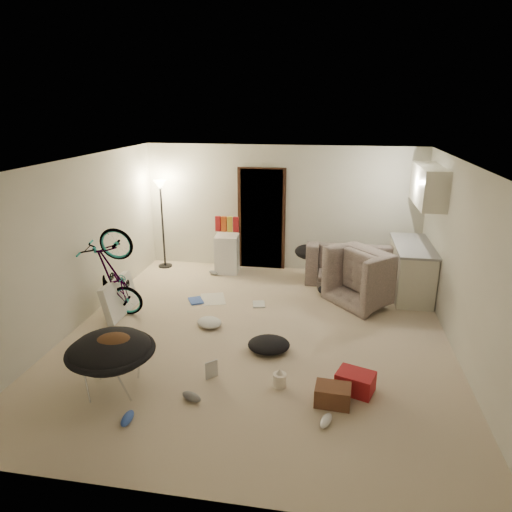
% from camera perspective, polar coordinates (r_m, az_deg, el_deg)
% --- Properties ---
extents(floor, '(5.50, 6.00, 0.02)m').
position_cam_1_polar(floor, '(6.83, 0.13, -9.89)').
color(floor, beige).
rests_on(floor, ground).
extents(ceiling, '(5.50, 6.00, 0.02)m').
position_cam_1_polar(ceiling, '(6.06, 0.15, 11.59)').
color(ceiling, white).
rests_on(ceiling, wall_back).
extents(wall_back, '(5.50, 0.02, 2.50)m').
position_cam_1_polar(wall_back, '(9.22, 3.24, 5.95)').
color(wall_back, silver).
rests_on(wall_back, floor).
extents(wall_front, '(5.50, 0.02, 2.50)m').
position_cam_1_polar(wall_front, '(3.67, -7.88, -14.38)').
color(wall_front, silver).
rests_on(wall_front, floor).
extents(wall_left, '(0.02, 6.00, 2.50)m').
position_cam_1_polar(wall_left, '(7.29, -21.78, 1.31)').
color(wall_left, silver).
rests_on(wall_left, floor).
extents(wall_right, '(0.02, 6.00, 2.50)m').
position_cam_1_polar(wall_right, '(6.50, 24.90, -1.08)').
color(wall_right, silver).
rests_on(wall_right, floor).
extents(doorway, '(0.85, 0.10, 2.04)m').
position_cam_1_polar(doorway, '(9.28, 0.72, 4.61)').
color(doorway, black).
rests_on(doorway, floor).
extents(door_trim, '(0.97, 0.04, 2.10)m').
position_cam_1_polar(door_trim, '(9.25, 0.69, 4.56)').
color(door_trim, '#311B11').
rests_on(door_trim, floor).
extents(floor_lamp, '(0.28, 0.28, 1.81)m').
position_cam_1_polar(floor_lamp, '(9.43, -11.75, 6.23)').
color(floor_lamp, black).
rests_on(floor_lamp, floor).
extents(kitchen_counter, '(0.60, 1.50, 0.88)m').
position_cam_1_polar(kitchen_counter, '(8.53, 18.77, -1.71)').
color(kitchen_counter, beige).
rests_on(kitchen_counter, floor).
extents(counter_top, '(0.64, 1.54, 0.04)m').
position_cam_1_polar(counter_top, '(8.40, 19.09, 1.24)').
color(counter_top, gray).
rests_on(counter_top, kitchen_counter).
extents(kitchen_uppers, '(0.38, 1.40, 0.65)m').
position_cam_1_polar(kitchen_uppers, '(8.19, 20.76, 8.23)').
color(kitchen_uppers, beige).
rests_on(kitchen_uppers, wall_right).
extents(sofa, '(1.99, 0.79, 0.58)m').
position_cam_1_polar(sofa, '(8.90, 12.71, -1.36)').
color(sofa, '#323832').
rests_on(sofa, floor).
extents(armchair, '(1.43, 1.44, 0.70)m').
position_cam_1_polar(armchair, '(8.10, 14.41, -3.02)').
color(armchair, '#323832').
rests_on(armchair, floor).
extents(bicycle, '(1.55, 0.72, 0.88)m').
position_cam_1_polar(bicycle, '(7.54, -17.14, -4.50)').
color(bicycle, black).
rests_on(bicycle, floor).
extents(book_asset, '(0.28, 0.29, 0.02)m').
position_cam_1_polar(book_asset, '(5.86, -6.29, -15.06)').
color(book_asset, '#A8191D').
rests_on(book_asset, floor).
extents(mini_fridge, '(0.48, 0.48, 0.77)m').
position_cam_1_polar(mini_fridge, '(9.18, -3.63, 0.27)').
color(mini_fridge, white).
rests_on(mini_fridge, floor).
extents(snack_box_0, '(0.11, 0.08, 0.30)m').
position_cam_1_polar(snack_box_0, '(9.04, -4.76, 4.05)').
color(snack_box_0, '#A8191D').
rests_on(snack_box_0, mini_fridge).
extents(snack_box_1, '(0.11, 0.09, 0.30)m').
position_cam_1_polar(snack_box_1, '(9.02, -4.02, 4.02)').
color(snack_box_1, '#D8531B').
rests_on(snack_box_1, mini_fridge).
extents(snack_box_2, '(0.11, 0.08, 0.30)m').
position_cam_1_polar(snack_box_2, '(8.99, -3.28, 3.99)').
color(snack_box_2, yellow).
rests_on(snack_box_2, mini_fridge).
extents(snack_box_3, '(0.10, 0.08, 0.30)m').
position_cam_1_polar(snack_box_3, '(8.96, -2.53, 3.96)').
color(snack_box_3, '#A8191D').
rests_on(snack_box_3, mini_fridge).
extents(saucer_chair, '(1.02, 1.02, 0.73)m').
position_cam_1_polar(saucer_chair, '(5.68, -17.60, -12.04)').
color(saucer_chair, silver).
rests_on(saucer_chair, floor).
extents(hoodie, '(0.59, 0.54, 0.22)m').
position_cam_1_polar(hoodie, '(5.54, -17.47, -10.42)').
color(hoodie, '#4C2E1A').
rests_on(hoodie, saucer_chair).
extents(sofa_drape, '(0.65, 0.57, 0.28)m').
position_cam_1_polar(sofa_drape, '(8.81, 6.65, 0.49)').
color(sofa_drape, black).
rests_on(sofa_drape, sofa).
extents(tv_box, '(0.25, 0.90, 0.60)m').
position_cam_1_polar(tv_box, '(7.66, -16.72, -4.94)').
color(tv_box, silver).
rests_on(tv_box, floor).
extents(drink_case_a, '(0.41, 0.31, 0.23)m').
position_cam_1_polar(drink_case_a, '(5.45, 9.57, -16.76)').
color(drink_case_a, brown).
rests_on(drink_case_a, floor).
extents(drink_case_b, '(0.50, 0.43, 0.24)m').
position_cam_1_polar(drink_case_b, '(5.69, 12.31, -15.14)').
color(drink_case_b, '#A8191D').
rests_on(drink_case_b, floor).
extents(juicer, '(0.16, 0.16, 0.24)m').
position_cam_1_polar(juicer, '(5.67, 2.98, -15.10)').
color(juicer, white).
rests_on(juicer, floor).
extents(newspaper, '(0.56, 0.63, 0.01)m').
position_cam_1_polar(newspaper, '(8.03, -5.40, -5.37)').
color(newspaper, silver).
rests_on(newspaper, floor).
extents(book_blue, '(0.33, 0.36, 0.03)m').
position_cam_1_polar(book_blue, '(7.97, -7.53, -5.55)').
color(book_blue, '#3253B6').
rests_on(book_blue, floor).
extents(book_white, '(0.25, 0.30, 0.02)m').
position_cam_1_polar(book_white, '(7.77, 0.36, -6.05)').
color(book_white, silver).
rests_on(book_white, floor).
extents(shoe_1, '(0.25, 0.21, 0.09)m').
position_cam_1_polar(shoe_1, '(9.14, -5.34, -2.10)').
color(shoe_1, slate).
rests_on(shoe_1, floor).
extents(shoe_2, '(0.11, 0.26, 0.10)m').
position_cam_1_polar(shoe_2, '(5.34, -15.78, -18.94)').
color(shoe_2, '#3253B6').
rests_on(shoe_2, floor).
extents(shoe_3, '(0.28, 0.20, 0.10)m').
position_cam_1_polar(shoe_3, '(5.51, -8.06, -17.01)').
color(shoe_3, slate).
rests_on(shoe_3, floor).
extents(shoe_4, '(0.18, 0.27, 0.09)m').
position_cam_1_polar(shoe_4, '(5.18, 8.74, -19.66)').
color(shoe_4, white).
rests_on(shoe_4, floor).
extents(clothes_lump_a, '(0.65, 0.58, 0.19)m').
position_cam_1_polar(clothes_lump_a, '(6.38, 1.62, -11.01)').
color(clothes_lump_a, black).
rests_on(clothes_lump_a, floor).
extents(clothes_lump_b, '(0.65, 0.63, 0.15)m').
position_cam_1_polar(clothes_lump_b, '(8.31, 9.39, -4.17)').
color(clothes_lump_b, black).
rests_on(clothes_lump_b, floor).
extents(clothes_lump_c, '(0.53, 0.51, 0.12)m').
position_cam_1_polar(clothes_lump_c, '(7.08, -5.84, -8.26)').
color(clothes_lump_c, silver).
rests_on(clothes_lump_c, floor).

